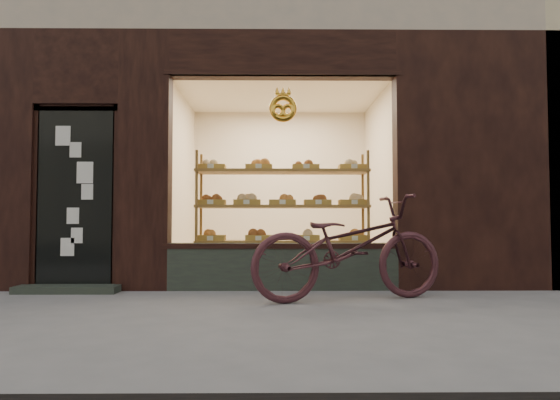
{
  "coord_description": "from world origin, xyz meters",
  "views": [
    {
      "loc": [
        0.35,
        -3.83,
        0.79
      ],
      "look_at": [
        0.41,
        2.0,
        1.06
      ],
      "focal_mm": 32.0,
      "sensor_mm": 36.0,
      "label": 1
    }
  ],
  "objects": [
    {
      "name": "bicycle",
      "position": [
        1.11,
        1.29,
        0.54
      ],
      "size": [
        2.19,
        1.25,
        1.09
      ],
      "primitive_type": "imported",
      "rotation": [
        0.0,
        0.0,
        1.84
      ],
      "color": "#37191F",
      "rests_on": "ground"
    },
    {
      "name": "ground",
      "position": [
        0.0,
        0.0,
        0.0
      ],
      "size": [
        90.0,
        90.0,
        0.0
      ],
      "primitive_type": "plane",
      "color": "slate"
    },
    {
      "name": "display_shelf",
      "position": [
        0.45,
        2.55,
        0.87
      ],
      "size": [
        2.2,
        0.45,
        1.7
      ],
      "color": "brown",
      "rests_on": "ground"
    }
  ]
}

